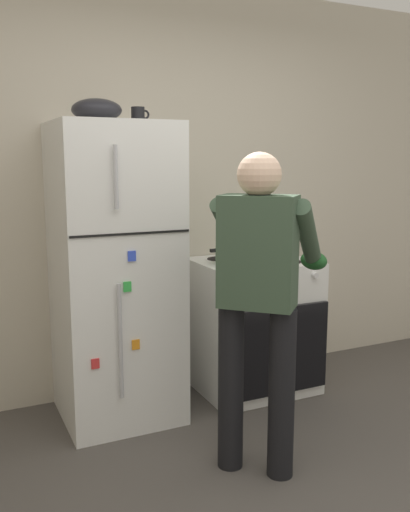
% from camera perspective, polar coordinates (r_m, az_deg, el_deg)
% --- Properties ---
extents(kitchen_wall_back, '(6.00, 0.10, 2.70)m').
position_cam_1_polar(kitchen_wall_back, '(3.80, -5.30, 6.58)').
color(kitchen_wall_back, beige).
rests_on(kitchen_wall_back, ground).
extents(refrigerator, '(0.68, 0.72, 1.77)m').
position_cam_1_polar(refrigerator, '(3.38, -9.17, -1.81)').
color(refrigerator, white).
rests_on(refrigerator, ground).
extents(stove_range, '(0.76, 0.67, 0.90)m').
position_cam_1_polar(stove_range, '(3.85, 4.97, -7.08)').
color(stove_range, white).
rests_on(stove_range, ground).
extents(person_cook, '(0.72, 0.75, 1.60)m').
position_cam_1_polar(person_cook, '(2.74, 5.60, -2.89)').
color(person_cook, black).
rests_on(person_cook, ground).
extents(red_pot, '(0.37, 0.27, 0.11)m').
position_cam_1_polar(red_pot, '(3.62, 3.21, 0.15)').
color(red_pot, '#236638').
rests_on(red_pot, stove_range).
extents(coffee_mug, '(0.11, 0.08, 0.10)m').
position_cam_1_polar(coffee_mug, '(3.43, -6.83, 14.11)').
color(coffee_mug, black).
rests_on(coffee_mug, refrigerator).
extents(pepper_mill, '(0.05, 0.05, 0.16)m').
position_cam_1_polar(pepper_mill, '(4.06, 7.26, 1.53)').
color(pepper_mill, brown).
rests_on(pepper_mill, stove_range).
extents(mixing_bowl, '(0.28, 0.28, 0.13)m').
position_cam_1_polar(mixing_bowl, '(3.31, -11.01, 14.43)').
color(mixing_bowl, black).
rests_on(mixing_bowl, refrigerator).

